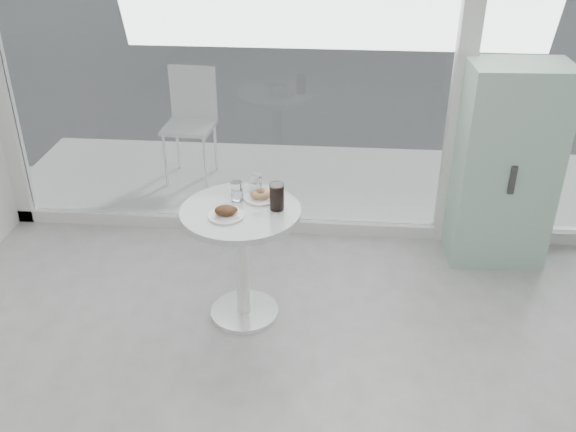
# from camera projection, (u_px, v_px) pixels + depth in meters

# --- Properties ---
(room_shell) EXTENTS (6.00, 6.00, 6.00)m
(room_shell) POSITION_uv_depth(u_px,v_px,m) (293.00, 328.00, 1.05)
(room_shell) COLOR silver
(room_shell) RESTS_ON ground
(storefront) EXTENTS (5.00, 0.14, 3.00)m
(storefront) POSITION_uv_depth(u_px,v_px,m) (346.00, 9.00, 4.25)
(storefront) COLOR silver
(storefront) RESTS_ON ground
(main_table) EXTENTS (0.72, 0.72, 0.77)m
(main_table) POSITION_uv_depth(u_px,v_px,m) (242.00, 241.00, 3.90)
(main_table) COLOR white
(main_table) RESTS_ON ground
(patio_deck) EXTENTS (5.60, 1.60, 0.05)m
(patio_deck) POSITION_uv_depth(u_px,v_px,m) (330.00, 184.00, 5.77)
(patio_deck) COLOR beige
(patio_deck) RESTS_ON ground
(mint_cabinet) EXTENTS (0.68, 0.48, 1.44)m
(mint_cabinet) POSITION_uv_depth(u_px,v_px,m) (505.00, 166.00, 4.45)
(mint_cabinet) COLOR #92BBA5
(mint_cabinet) RESTS_ON ground
(patio_chair) EXTENTS (0.45, 0.45, 0.97)m
(patio_chair) POSITION_uv_depth(u_px,v_px,m) (191.00, 116.00, 5.63)
(patio_chair) COLOR white
(patio_chair) RESTS_ON patio_deck
(plate_fritter) EXTENTS (0.21, 0.21, 0.07)m
(plate_fritter) POSITION_uv_depth(u_px,v_px,m) (226.00, 213.00, 3.70)
(plate_fritter) COLOR white
(plate_fritter) RESTS_ON main_table
(plate_donut) EXTENTS (0.21, 0.21, 0.05)m
(plate_donut) POSITION_uv_depth(u_px,v_px,m) (261.00, 196.00, 3.90)
(plate_donut) COLOR white
(plate_donut) RESTS_ON main_table
(water_tumbler_a) EXTENTS (0.07, 0.07, 0.12)m
(water_tumbler_a) POSITION_uv_depth(u_px,v_px,m) (237.00, 192.00, 3.87)
(water_tumbler_a) COLOR white
(water_tumbler_a) RESTS_ON main_table
(water_tumbler_b) EXTENTS (0.08, 0.08, 0.13)m
(water_tumbler_b) POSITION_uv_depth(u_px,v_px,m) (255.00, 186.00, 3.93)
(water_tumbler_b) COLOR white
(water_tumbler_b) RESTS_ON main_table
(cola_glass) EXTENTS (0.09, 0.09, 0.17)m
(cola_glass) POSITION_uv_depth(u_px,v_px,m) (277.00, 197.00, 3.75)
(cola_glass) COLOR white
(cola_glass) RESTS_ON main_table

